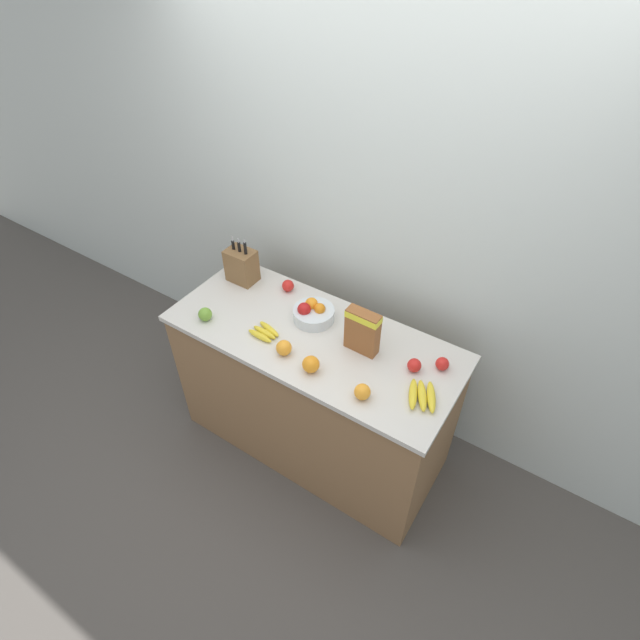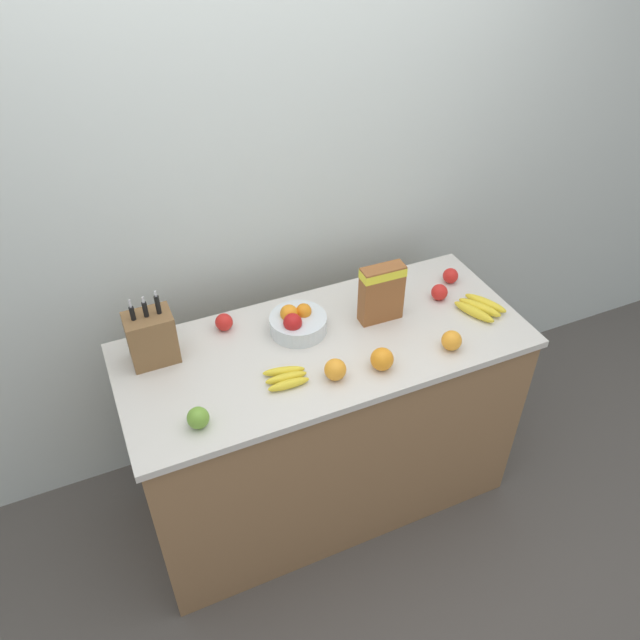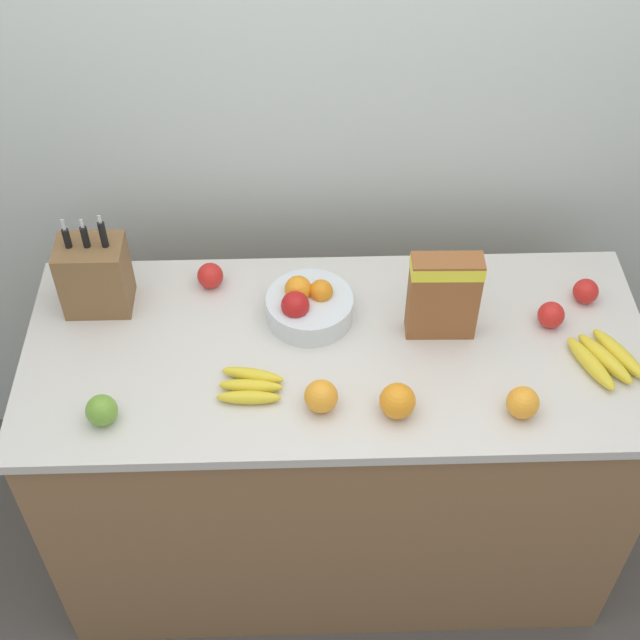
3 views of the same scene
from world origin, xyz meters
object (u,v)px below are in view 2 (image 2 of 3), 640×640
(fruit_bowl, at_px, (297,322))
(banana_bunch_right, at_px, (286,378))
(cereal_box, at_px, (382,291))
(orange_front_left, at_px, (382,359))
(apple_by_knife_block, at_px, (224,322))
(orange_mid_left, at_px, (452,340))
(knife_block, at_px, (151,337))
(apple_rear, at_px, (450,276))
(orange_mid_right, at_px, (335,370))
(apple_near_bananas, at_px, (439,292))
(banana_bunch_left, at_px, (480,307))
(apple_middle, at_px, (198,418))

(fruit_bowl, xyz_separation_m, banana_bunch_right, (-0.14, -0.24, -0.03))
(cereal_box, height_order, orange_front_left, cereal_box)
(apple_by_knife_block, distance_m, orange_mid_left, 0.88)
(cereal_box, distance_m, apple_by_knife_block, 0.63)
(knife_block, relative_size, cereal_box, 1.22)
(fruit_bowl, relative_size, apple_rear, 3.38)
(orange_mid_left, relative_size, orange_mid_right, 0.97)
(fruit_bowl, xyz_separation_m, apple_near_bananas, (0.62, -0.05, -0.01))
(fruit_bowl, bearing_deg, apple_near_bananas, -4.16)
(banana_bunch_left, xyz_separation_m, apple_near_bananas, (-0.11, 0.14, 0.01))
(orange_front_left, bearing_deg, apple_near_bananas, 33.31)
(apple_by_knife_block, bearing_deg, banana_bunch_left, -17.48)
(apple_middle, height_order, orange_mid_left, orange_mid_left)
(banana_bunch_right, bearing_deg, banana_bunch_left, 3.93)
(apple_middle, height_order, orange_mid_right, orange_mid_right)
(knife_block, distance_m, fruit_bowl, 0.55)
(apple_by_knife_block, bearing_deg, knife_block, -167.76)
(apple_rear, distance_m, orange_mid_left, 0.44)
(orange_mid_right, bearing_deg, banana_bunch_right, 161.80)
(fruit_bowl, distance_m, apple_by_knife_block, 0.29)
(apple_rear, bearing_deg, apple_by_knife_block, 174.98)
(orange_front_left, xyz_separation_m, orange_mid_right, (-0.18, 0.02, -0.00))
(fruit_bowl, height_order, orange_front_left, fruit_bowl)
(knife_block, height_order, banana_bunch_right, knife_block)
(fruit_bowl, height_order, apple_by_knife_block, fruit_bowl)
(cereal_box, distance_m, apple_rear, 0.42)
(orange_front_left, bearing_deg, knife_block, 152.72)
(cereal_box, height_order, fruit_bowl, cereal_box)
(banana_bunch_right, height_order, orange_front_left, orange_front_left)
(banana_bunch_left, distance_m, apple_near_bananas, 0.18)
(apple_middle, distance_m, apple_rear, 1.27)
(fruit_bowl, bearing_deg, apple_by_knife_block, 153.99)
(banana_bunch_left, distance_m, apple_by_knife_block, 1.04)
(orange_front_left, relative_size, orange_mid_right, 1.07)
(banana_bunch_right, xyz_separation_m, apple_near_bananas, (0.77, 0.20, 0.02))
(banana_bunch_left, height_order, apple_near_bananas, apple_near_bananas)
(cereal_box, relative_size, fruit_bowl, 1.09)
(apple_rear, bearing_deg, knife_block, 178.88)
(cereal_box, distance_m, orange_mid_right, 0.40)
(knife_block, xyz_separation_m, banana_bunch_right, (0.40, -0.31, -0.09))
(cereal_box, bearing_deg, fruit_bowl, 171.30)
(cereal_box, xyz_separation_m, orange_mid_left, (0.16, -0.27, -0.10))
(banana_bunch_right, bearing_deg, knife_block, 142.48)
(apple_by_knife_block, xyz_separation_m, orange_front_left, (0.46, -0.45, 0.01))
(cereal_box, bearing_deg, banana_bunch_right, -157.46)
(cereal_box, distance_m, apple_middle, 0.87)
(apple_middle, xyz_separation_m, orange_mid_left, (0.98, -0.01, 0.00))
(orange_front_left, bearing_deg, apple_by_knife_block, 135.86)
(knife_block, bearing_deg, apple_middle, -81.13)
(apple_by_knife_block, relative_size, orange_mid_left, 0.90)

